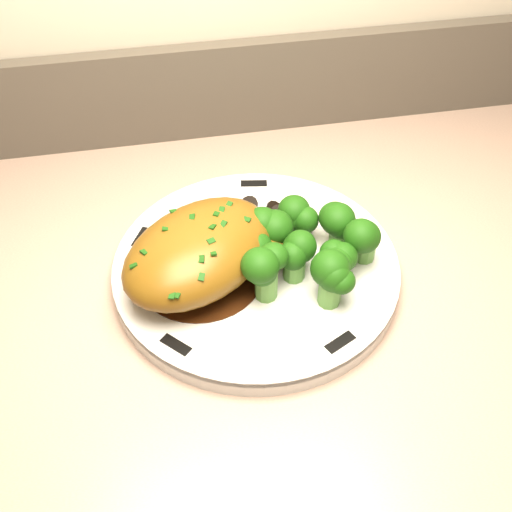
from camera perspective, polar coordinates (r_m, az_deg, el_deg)
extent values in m
cube|color=brown|center=(1.08, 14.29, -19.84)|extent=(2.08, 0.68, 0.90)
cube|color=tan|center=(0.70, 21.00, -3.29)|extent=(2.15, 0.71, 0.03)
cube|color=#4C443A|center=(0.87, 13.16, 15.67)|extent=(2.15, 0.02, 0.12)
cylinder|color=silver|center=(0.64, 0.00, -1.22)|extent=(0.35, 0.35, 0.02)
cube|color=black|center=(0.73, -0.19, 6.44)|extent=(0.03, 0.02, 0.00)
cube|color=black|center=(0.67, -10.14, 1.63)|extent=(0.02, 0.03, 0.00)
cube|color=black|center=(0.57, -7.13, -7.87)|extent=(0.03, 0.03, 0.00)
cube|color=black|center=(0.58, 7.49, -7.64)|extent=(0.03, 0.02, 0.00)
cube|color=black|center=(0.67, 9.97, 1.90)|extent=(0.01, 0.03, 0.00)
cylinder|color=black|center=(0.63, -4.95, -1.64)|extent=(0.12, 0.12, 0.00)
ellipsoid|color=brown|center=(0.60, -5.13, 0.39)|extent=(0.20, 0.19, 0.06)
ellipsoid|color=brown|center=(0.62, -0.26, 0.64)|extent=(0.09, 0.09, 0.03)
cube|color=#15420D|center=(0.57, -9.22, -0.13)|extent=(0.01, 0.01, 0.00)
cube|color=#15420D|center=(0.57, -7.81, 1.19)|extent=(0.01, 0.01, 0.00)
cube|color=#15420D|center=(0.58, -6.40, 2.31)|extent=(0.01, 0.01, 0.00)
cube|color=#15420D|center=(0.59, -5.01, 3.27)|extent=(0.01, 0.01, 0.00)
cube|color=#15420D|center=(0.60, -3.66, 4.06)|extent=(0.01, 0.01, 0.00)
cube|color=#15420D|center=(0.61, -2.35, 4.66)|extent=(0.01, 0.01, 0.00)
cylinder|color=black|center=(0.69, 3.61, 3.68)|extent=(0.01, 0.01, 0.01)
cylinder|color=black|center=(0.69, 3.30, 4.23)|extent=(0.02, 0.02, 0.01)
cylinder|color=black|center=(0.69, 2.69, 4.68)|extent=(0.02, 0.02, 0.01)
cylinder|color=black|center=(0.70, 1.84, 4.46)|extent=(0.02, 0.02, 0.01)
cylinder|color=black|center=(0.69, 0.92, 4.60)|extent=(0.02, 0.02, 0.01)
cylinder|color=black|center=(0.69, 0.04, 4.59)|extent=(0.02, 0.02, 0.01)
cylinder|color=black|center=(0.69, -0.67, 3.92)|extent=(0.02, 0.02, 0.01)
cylinder|color=black|center=(0.68, -1.10, 3.68)|extent=(0.02, 0.02, 0.00)
cylinder|color=black|center=(0.67, -1.18, 3.42)|extent=(0.02, 0.02, 0.01)
cylinder|color=black|center=(0.67, -0.88, 2.68)|extent=(0.03, 0.02, 0.02)
cylinder|color=black|center=(0.67, -0.26, 2.57)|extent=(0.03, 0.03, 0.01)
cylinder|color=black|center=(0.66, 0.61, 2.60)|extent=(0.03, 0.02, 0.01)
cylinder|color=black|center=(0.67, 1.57, 2.29)|extent=(0.02, 0.02, 0.01)
cylinder|color=black|center=(0.67, 2.48, 2.67)|extent=(0.03, 0.03, 0.01)
cylinder|color=black|center=(0.67, 3.20, 3.18)|extent=(0.03, 0.03, 0.02)
cylinder|color=black|center=(0.68, 3.58, 3.25)|extent=(0.03, 0.03, 0.02)
cylinder|color=#5B9740|center=(0.64, 0.91, 1.54)|extent=(0.02, 0.02, 0.03)
sphere|color=#0E3407|center=(0.63, 0.93, 2.79)|extent=(0.03, 0.03, 0.03)
cylinder|color=#5B9740|center=(0.66, 3.89, 2.70)|extent=(0.02, 0.02, 0.03)
sphere|color=#0E3407|center=(0.64, 3.97, 3.94)|extent=(0.03, 0.03, 0.03)
cylinder|color=#5B9740|center=(0.65, 7.46, 2.00)|extent=(0.02, 0.02, 0.03)
sphere|color=#0E3407|center=(0.64, 7.62, 3.23)|extent=(0.03, 0.03, 0.03)
cylinder|color=#5B9740|center=(0.61, 3.41, -1.00)|extent=(0.02, 0.02, 0.03)
sphere|color=#0E3407|center=(0.60, 3.49, 0.24)|extent=(0.03, 0.03, 0.03)
cylinder|color=#5B9740|center=(0.62, 7.46, -0.86)|extent=(0.02, 0.02, 0.03)
sphere|color=#0E3407|center=(0.61, 7.63, 0.38)|extent=(0.03, 0.03, 0.03)
cylinder|color=#5B9740|center=(0.64, 9.66, 0.70)|extent=(0.02, 0.02, 0.03)
sphere|color=#0E3407|center=(0.63, 9.87, 1.93)|extent=(0.03, 0.03, 0.03)
cylinder|color=#5B9740|center=(0.60, 0.91, -2.68)|extent=(0.02, 0.02, 0.03)
sphere|color=#0E3407|center=(0.58, 0.93, -1.43)|extent=(0.03, 0.03, 0.03)
cylinder|color=#5B9740|center=(0.60, 6.56, -3.23)|extent=(0.02, 0.02, 0.03)
sphere|color=#0E3407|center=(0.58, 6.71, -2.00)|extent=(0.03, 0.03, 0.03)
cylinder|color=#5B9740|center=(0.62, -0.89, -0.32)|extent=(0.02, 0.02, 0.03)
sphere|color=#0E3407|center=(0.61, -0.91, 0.93)|extent=(0.03, 0.03, 0.03)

